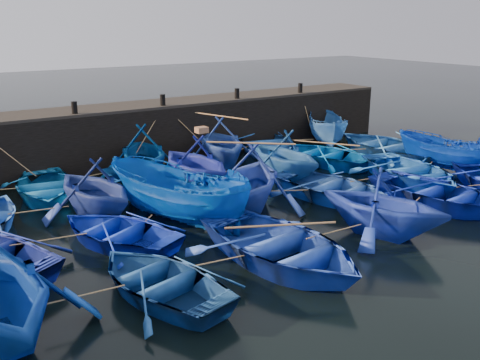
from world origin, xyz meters
TOP-DOWN VIEW (x-y plane):
  - ground at (0.00, 0.00)m, footprint 120.00×120.00m
  - quay_wall at (0.00, 10.50)m, footprint 26.00×2.50m
  - quay_top at (0.00, 10.50)m, footprint 26.00×2.50m
  - bollard_1 at (-4.00, 9.60)m, footprint 0.24×0.24m
  - bollard_2 at (0.00, 9.60)m, footprint 0.24×0.24m
  - bollard_3 at (4.00, 9.60)m, footprint 0.24×0.24m
  - bollard_4 at (8.00, 9.60)m, footprint 0.24×0.24m
  - boat_1 at (-6.06, 7.14)m, footprint 3.97×4.98m
  - boat_2 at (-1.99, 7.47)m, footprint 4.83×5.23m
  - boat_3 at (1.83, 7.55)m, footprint 4.70×5.09m
  - boat_4 at (4.78, 8.20)m, footprint 5.06×6.07m
  - boat_5 at (8.23, 7.55)m, footprint 4.06×4.87m
  - boat_7 at (-5.11, 4.20)m, footprint 4.19×4.62m
  - boat_8 at (-2.60, 4.80)m, footprint 4.81×6.13m
  - boat_9 at (-0.84, 5.06)m, footprint 3.83×4.38m
  - boat_10 at (2.85, 4.26)m, footprint 3.73×4.26m
  - boat_11 at (5.95, 5.13)m, footprint 4.18×5.17m
  - boat_12 at (9.19, 4.41)m, footprint 4.28×5.83m
  - boat_14 at (-5.33, 1.60)m, footprint 4.50×5.03m
  - boat_15 at (-3.17, 1.96)m, footprint 4.13×5.52m
  - boat_16 at (-0.44, 1.88)m, footprint 5.92×5.93m
  - boat_17 at (2.71, 1.17)m, footprint 4.43×5.44m
  - boat_18 at (6.68, 0.92)m, footprint 4.81×5.89m
  - boat_19 at (9.46, 1.36)m, footprint 3.11×4.54m
  - boat_21 at (-5.59, -1.90)m, footprint 3.87×4.75m
  - boat_22 at (-2.17, -2.10)m, footprint 4.40×5.76m
  - boat_23 at (1.68, -2.16)m, footprint 4.63×4.95m
  - boat_24 at (5.34, -1.41)m, footprint 4.08×5.41m
  - wooden_crate at (-0.54, 5.06)m, footprint 0.43×0.36m
  - mooring_ropes at (-0.33, 4.87)m, footprint 17.73×11.70m
  - loose_oars at (1.29, 3.11)m, footprint 10.37×11.73m

SIDE VIEW (x-z plane):
  - ground at x=0.00m, z-range 0.00..0.00m
  - boat_14 at x=-5.33m, z-range 0.00..0.86m
  - boat_21 at x=-5.59m, z-range 0.00..0.87m
  - boat_1 at x=-6.06m, z-range 0.00..0.92m
  - boat_11 at x=5.95m, z-range 0.00..0.95m
  - boat_17 at x=2.71m, z-range 0.00..0.99m
  - boat_24 at x=5.34m, z-range 0.00..1.06m
  - boat_18 at x=6.68m, z-range 0.00..1.07m
  - boat_4 at x=4.78m, z-range 0.00..1.09m
  - boat_22 at x=-2.17m, z-range 0.00..1.12m
  - boat_8 at x=-2.60m, z-range 0.00..1.16m
  - boat_12 at x=9.19m, z-range 0.00..1.18m
  - boat_19 at x=9.46m, z-range 0.00..1.64m
  - mooring_ropes at x=-0.33m, z-range -0.17..1.93m
  - boat_5 at x=8.23m, z-range 0.00..1.81m
  - boat_15 at x=-3.17m, z-range 0.00..2.01m
  - boat_23 at x=1.68m, z-range 0.00..2.11m
  - boat_7 at x=-5.11m, z-range 0.00..2.11m
  - boat_10 at x=2.85m, z-range 0.00..2.14m
  - boat_9 at x=-0.84m, z-range 0.00..2.21m
  - boat_3 at x=1.83m, z-range 0.00..2.23m
  - boat_2 at x=-1.99m, z-range 0.00..2.28m
  - boat_16 at x=-0.44m, z-range 0.00..2.37m
  - quay_wall at x=0.00m, z-range 0.00..2.50m
  - loose_oars at x=1.29m, z-range 0.96..2.44m
  - wooden_crate at x=-0.54m, z-range 2.21..2.43m
  - quay_top at x=0.00m, z-range 2.50..2.62m
  - bollard_1 at x=-4.00m, z-range 2.62..3.12m
  - bollard_2 at x=0.00m, z-range 2.62..3.12m
  - bollard_3 at x=4.00m, z-range 2.62..3.12m
  - bollard_4 at x=8.00m, z-range 2.62..3.12m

